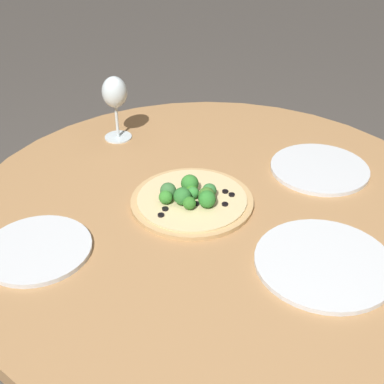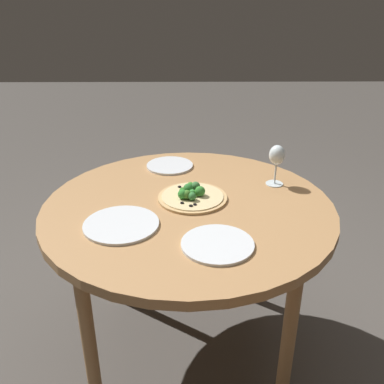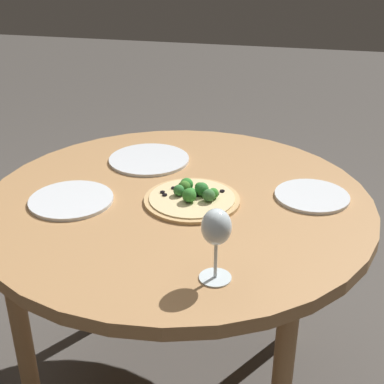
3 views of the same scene
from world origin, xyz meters
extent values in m
plane|color=#4C4742|center=(0.00, 0.00, 0.00)|extent=(12.00, 12.00, 0.00)
cylinder|color=#A87A4C|center=(0.00, 0.00, 0.74)|extent=(1.12, 1.12, 0.04)
cylinder|color=#A87A4C|center=(-0.35, -0.35, 0.36)|extent=(0.05, 0.05, 0.73)
cylinder|color=#A87A4C|center=(0.35, -0.35, 0.36)|extent=(0.05, 0.05, 0.73)
cylinder|color=#A87A4C|center=(-0.35, 0.35, 0.36)|extent=(0.05, 0.05, 0.73)
cylinder|color=#A87A4C|center=(0.35, 0.35, 0.36)|extent=(0.05, 0.05, 0.73)
cylinder|color=tan|center=(0.05, -0.02, 0.77)|extent=(0.27, 0.27, 0.01)
cylinder|color=beige|center=(0.05, -0.02, 0.77)|extent=(0.24, 0.24, 0.00)
sphere|color=#35832C|center=(0.11, -0.01, 0.79)|extent=(0.03, 0.03, 0.03)
sphere|color=#338333|center=(0.04, -0.02, 0.79)|extent=(0.03, 0.03, 0.03)
sphere|color=#3C8525|center=(0.05, -0.04, 0.79)|extent=(0.03, 0.03, 0.03)
sphere|color=#2D722F|center=(0.07, 0.00, 0.80)|extent=(0.04, 0.04, 0.04)
sphere|color=#3A6F39|center=(0.10, -0.03, 0.79)|extent=(0.04, 0.04, 0.04)
sphere|color=#337F2E|center=(0.05, -0.05, 0.80)|extent=(0.04, 0.04, 0.04)
sphere|color=#3F7428|center=(0.02, 0.01, 0.79)|extent=(0.04, 0.04, 0.04)
sphere|color=#337536|center=(0.01, -0.01, 0.79)|extent=(0.03, 0.03, 0.03)
sphere|color=#2E7C2C|center=(0.02, 0.02, 0.80)|extent=(0.04, 0.04, 0.04)
sphere|color=#317626|center=(0.06, 0.02, 0.79)|extent=(0.03, 0.03, 0.03)
cylinder|color=black|center=(-0.02, 0.02, 0.78)|extent=(0.01, 0.01, 0.00)
cylinder|color=black|center=(0.06, -0.01, 0.78)|extent=(0.01, 0.01, 0.00)
cylinder|color=black|center=(-0.03, -0.03, 0.78)|extent=(0.01, 0.01, 0.00)
cylinder|color=black|center=(0.04, 0.01, 0.78)|extent=(0.01, 0.01, 0.00)
cylinder|color=black|center=(0.12, 0.04, 0.78)|extent=(0.01, 0.01, 0.00)
cylinder|color=black|center=(0.11, 0.01, 0.78)|extent=(0.01, 0.01, 0.00)
cylinder|color=black|center=(-0.04, -0.01, 0.78)|extent=(0.01, 0.01, 0.00)
cylinder|color=silver|center=(0.18, -0.37, 0.76)|extent=(0.07, 0.07, 0.00)
cylinder|color=silver|center=(0.18, -0.37, 0.81)|extent=(0.01, 0.01, 0.09)
ellipsoid|color=silver|center=(0.18, -0.37, 0.90)|extent=(0.07, 0.07, 0.08)
cylinder|color=silver|center=(-0.16, 0.24, 0.77)|extent=(0.27, 0.27, 0.01)
cylinder|color=silver|center=(0.38, 0.08, 0.77)|extent=(0.21, 0.21, 0.01)
cylinder|color=silver|center=(-0.29, -0.09, 0.77)|extent=(0.24, 0.24, 0.01)
camera|label=1|loc=(0.24, 0.94, 1.44)|focal=50.00mm
camera|label=2|loc=(-1.46, 0.00, 1.53)|focal=40.00mm
camera|label=3|loc=(0.35, -1.33, 1.47)|focal=50.00mm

